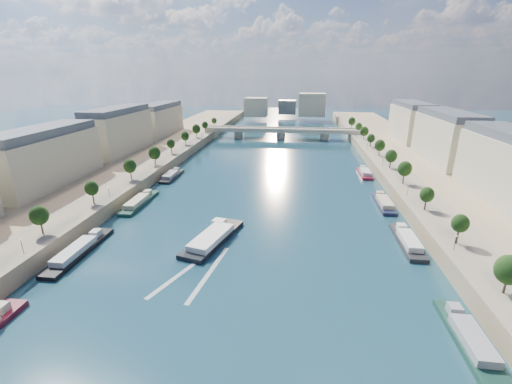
# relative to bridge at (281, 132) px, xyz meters

# --- Properties ---
(ground) EXTENTS (700.00, 700.00, 0.00)m
(ground) POSITION_rel_bridge_xyz_m (0.00, -117.90, -5.08)
(ground) COLOR #0D2E3D
(ground) RESTS_ON ground
(quay_left) EXTENTS (44.00, 520.00, 5.00)m
(quay_left) POSITION_rel_bridge_xyz_m (-72.00, -117.90, -2.58)
(quay_left) COLOR #9E8460
(quay_left) RESTS_ON ground
(quay_right) EXTENTS (44.00, 520.00, 5.00)m
(quay_right) POSITION_rel_bridge_xyz_m (72.00, -117.90, -2.58)
(quay_right) COLOR #9E8460
(quay_right) RESTS_ON ground
(pave_left) EXTENTS (14.00, 520.00, 0.10)m
(pave_left) POSITION_rel_bridge_xyz_m (-57.00, -117.90, -0.03)
(pave_left) COLOR gray
(pave_left) RESTS_ON quay_left
(pave_right) EXTENTS (14.00, 520.00, 0.10)m
(pave_right) POSITION_rel_bridge_xyz_m (57.00, -117.90, -0.03)
(pave_right) COLOR gray
(pave_right) RESTS_ON quay_right
(trees_left) EXTENTS (4.80, 268.80, 8.26)m
(trees_left) POSITION_rel_bridge_xyz_m (-55.00, -115.90, 5.39)
(trees_left) COLOR #382B1E
(trees_left) RESTS_ON ground
(trees_right) EXTENTS (4.80, 268.80, 8.26)m
(trees_right) POSITION_rel_bridge_xyz_m (55.00, -107.90, 5.39)
(trees_right) COLOR #382B1E
(trees_right) RESTS_ON ground
(lamps_left) EXTENTS (0.36, 200.36, 4.28)m
(lamps_left) POSITION_rel_bridge_xyz_m (-52.50, -127.90, 2.70)
(lamps_left) COLOR black
(lamps_left) RESTS_ON ground
(lamps_right) EXTENTS (0.36, 200.36, 4.28)m
(lamps_right) POSITION_rel_bridge_xyz_m (52.50, -112.90, 2.70)
(lamps_right) COLOR black
(lamps_right) RESTS_ON ground
(buildings_left) EXTENTS (16.00, 226.00, 23.20)m
(buildings_left) POSITION_rel_bridge_xyz_m (-85.00, -105.90, 11.37)
(buildings_left) COLOR beige
(buildings_left) RESTS_ON ground
(buildings_right) EXTENTS (16.00, 226.00, 23.20)m
(buildings_right) POSITION_rel_bridge_xyz_m (85.00, -105.90, 11.37)
(buildings_right) COLOR beige
(buildings_right) RESTS_ON ground
(skyline) EXTENTS (79.00, 42.00, 22.00)m
(skyline) POSITION_rel_bridge_xyz_m (3.19, 101.62, 9.57)
(skyline) COLOR beige
(skyline) RESTS_ON ground
(bridge) EXTENTS (112.00, 12.00, 8.15)m
(bridge) POSITION_rel_bridge_xyz_m (0.00, 0.00, 0.00)
(bridge) COLOR #C1B79E
(bridge) RESTS_ON ground
(tour_barge) EXTENTS (14.28, 27.85, 3.71)m
(tour_barge) POSITION_rel_bridge_xyz_m (-10.92, -165.91, -4.09)
(tour_barge) COLOR black
(tour_barge) RESTS_ON ground
(wake) EXTENTS (14.19, 25.92, 0.04)m
(wake) POSITION_rel_bridge_xyz_m (-10.92, -182.54, -5.06)
(wake) COLOR silver
(wake) RESTS_ON ground
(moored_barges_left) EXTENTS (5.00, 153.22, 3.60)m
(moored_barges_left) POSITION_rel_bridge_xyz_m (-45.50, -173.93, -4.24)
(moored_barges_left) COLOR #161931
(moored_barges_left) RESTS_ON ground
(moored_barges_right) EXTENTS (5.00, 161.14, 3.60)m
(moored_barges_right) POSITION_rel_bridge_xyz_m (45.50, -164.89, -4.24)
(moored_barges_right) COLOR black
(moored_barges_right) RESTS_ON ground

